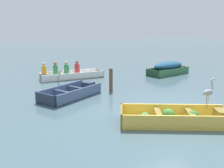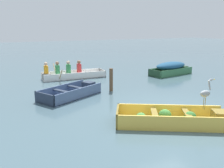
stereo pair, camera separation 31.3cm
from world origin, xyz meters
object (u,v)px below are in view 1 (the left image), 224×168
skiff_green_near_moored (169,67)px  heron_on_dinghy (208,92)px  skiff_slate_blue_mid_moored (73,93)px  rowboat_white_with_crew (67,74)px  mooring_post (111,80)px  dinghy_yellow_foreground (177,118)px

skiff_green_near_moored → heron_on_dinghy: (-3.80, -6.05, 0.46)m
skiff_slate_blue_mid_moored → skiff_green_near_moored: bearing=16.6°
skiff_green_near_moored → rowboat_white_with_crew: size_ratio=0.82×
rowboat_white_with_crew → skiff_green_near_moored: bearing=-15.5°
mooring_post → dinghy_yellow_foreground: bearing=-90.6°
skiff_green_near_moored → rowboat_white_with_crew: 5.57m
rowboat_white_with_crew → heron_on_dinghy: 7.72m
dinghy_yellow_foreground → skiff_green_near_moored: size_ratio=1.15×
dinghy_yellow_foreground → skiff_slate_blue_mid_moored: bearing=112.7°
skiff_green_near_moored → mooring_post: bearing=-158.8°
rowboat_white_with_crew → heron_on_dinghy: heron_on_dinghy is taller
skiff_slate_blue_mid_moored → dinghy_yellow_foreground: bearing=-67.3°
skiff_green_near_moored → skiff_slate_blue_mid_moored: bearing=-163.4°
skiff_slate_blue_mid_moored → rowboat_white_with_crew: 3.45m
dinghy_yellow_foreground → skiff_green_near_moored: (4.59, 5.77, 0.25)m
skiff_green_near_moored → mooring_post: size_ratio=2.84×
skiff_slate_blue_mid_moored → mooring_post: bearing=3.1°
rowboat_white_with_crew → skiff_slate_blue_mid_moored: bearing=-104.5°
skiff_green_near_moored → mooring_post: (-4.55, -1.76, 0.06)m
dinghy_yellow_foreground → mooring_post: size_ratio=3.25×
skiff_green_near_moored → mooring_post: mooring_post is taller
heron_on_dinghy → mooring_post: 4.37m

